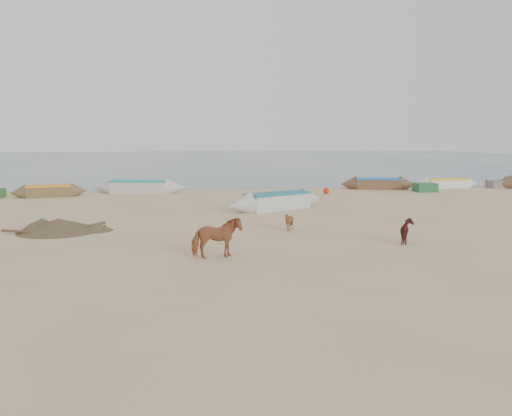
{
  "coord_description": "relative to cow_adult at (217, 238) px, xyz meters",
  "views": [
    {
      "loc": [
        -2.85,
        -16.63,
        3.9
      ],
      "look_at": [
        0.0,
        4.0,
        1.0
      ],
      "focal_mm": 35.0,
      "sensor_mm": 36.0,
      "label": 1
    }
  ],
  "objects": [
    {
      "name": "cow_adult",
      "position": [
        0.0,
        0.0,
        0.0
      ],
      "size": [
        1.7,
        0.97,
        1.36
      ],
      "primitive_type": "imported",
      "rotation": [
        0.0,
        0.0,
        1.72
      ],
      "color": "#9C5733",
      "rests_on": "ground"
    },
    {
      "name": "beach_clutter",
      "position": [
        5.75,
        19.78,
        -0.38
      ],
      "size": [
        42.88,
        4.24,
        0.64
      ],
      "color": "#2E642D",
      "rests_on": "ground"
    },
    {
      "name": "calf_right",
      "position": [
        7.26,
        1.36,
        -0.22
      ],
      "size": [
        0.8,
        0.93,
        0.92
      ],
      "primitive_type": "imported",
      "rotation": [
        0.0,
        0.0,
        1.55
      ],
      "color": "#4E2019",
      "rests_on": "ground"
    },
    {
      "name": "debris_pile",
      "position": [
        -6.35,
        5.71,
        -0.4
      ],
      "size": [
        4.18,
        4.18,
        0.55
      ],
      "primitive_type": "cone",
      "rotation": [
        0.0,
        0.0,
        -0.27
      ],
      "color": "brown",
      "rests_on": "ground"
    },
    {
      "name": "ground",
      "position": [
        1.94,
        0.57,
        -0.68
      ],
      "size": [
        140.0,
        140.0,
        0.0
      ],
      "primitive_type": "plane",
      "color": "tan",
      "rests_on": "ground"
    },
    {
      "name": "near_canoe",
      "position": [
        4.01,
        10.95,
        -0.21
      ],
      "size": [
        6.23,
        4.04,
        0.95
      ],
      "primitive_type": null,
      "rotation": [
        0.0,
        0.0,
        0.47
      ],
      "color": "beige",
      "rests_on": "ground"
    },
    {
      "name": "calf_front",
      "position": [
        3.35,
        4.55,
        -0.29
      ],
      "size": [
        0.88,
        0.83,
        0.79
      ],
      "primitive_type": "imported",
      "rotation": [
        0.0,
        0.0,
        -1.24
      ],
      "color": "brown",
      "rests_on": "ground"
    },
    {
      "name": "sea",
      "position": [
        1.94,
        82.57,
        -0.67
      ],
      "size": [
        160.0,
        160.0,
        0.0
      ],
      "primitive_type": "plane",
      "color": "slate",
      "rests_on": "ground"
    },
    {
      "name": "waterline_canoes",
      "position": [
        0.37,
        20.79,
        -0.25
      ],
      "size": [
        57.62,
        4.67,
        0.94
      ],
      "color": "brown",
      "rests_on": "ground"
    }
  ]
}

